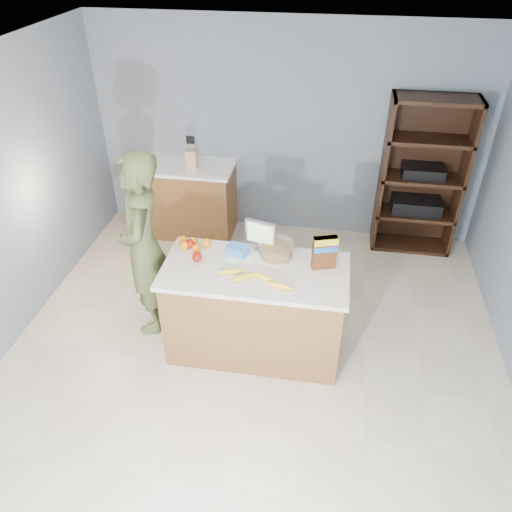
% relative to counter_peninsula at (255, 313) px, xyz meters
% --- Properties ---
extents(floor, '(4.50, 5.00, 0.02)m').
position_rel_counter_peninsula_xyz_m(floor, '(0.00, -0.30, -0.42)').
color(floor, beige).
rests_on(floor, ground).
extents(walls, '(4.52, 5.02, 2.51)m').
position_rel_counter_peninsula_xyz_m(walls, '(0.00, -0.30, 1.24)').
color(walls, slate).
rests_on(walls, ground).
extents(counter_peninsula, '(1.56, 0.76, 0.90)m').
position_rel_counter_peninsula_xyz_m(counter_peninsula, '(0.00, 0.00, 0.00)').
color(counter_peninsula, brown).
rests_on(counter_peninsula, ground).
extents(back_cabinet, '(1.24, 0.62, 0.90)m').
position_rel_counter_peninsula_xyz_m(back_cabinet, '(-1.20, 1.90, 0.04)').
color(back_cabinet, brown).
rests_on(back_cabinet, ground).
extents(shelving_unit, '(0.90, 0.40, 1.80)m').
position_rel_counter_peninsula_xyz_m(shelving_unit, '(1.55, 2.05, 0.45)').
color(shelving_unit, black).
rests_on(shelving_unit, ground).
extents(person, '(0.58, 0.74, 1.78)m').
position_rel_counter_peninsula_xyz_m(person, '(-1.04, 0.19, 0.47)').
color(person, '#49552E').
rests_on(person, ground).
extents(knife_block, '(0.12, 0.10, 0.31)m').
position_rel_counter_peninsula_xyz_m(knife_block, '(-1.04, 1.82, 0.60)').
color(knife_block, tan).
rests_on(knife_block, back_cabinet).
extents(envelopes, '(0.50, 0.19, 0.00)m').
position_rel_counter_peninsula_xyz_m(envelopes, '(-0.03, 0.12, 0.49)').
color(envelopes, white).
rests_on(envelopes, counter_peninsula).
extents(bananas, '(0.64, 0.23, 0.05)m').
position_rel_counter_peninsula_xyz_m(bananas, '(0.02, -0.15, 0.51)').
color(bananas, yellow).
rests_on(bananas, counter_peninsula).
extents(apples, '(0.19, 0.27, 0.08)m').
position_rel_counter_peninsula_xyz_m(apples, '(-0.56, 0.13, 0.53)').
color(apples, maroon).
rests_on(apples, counter_peninsula).
extents(oranges, '(0.30, 0.19, 0.08)m').
position_rel_counter_peninsula_xyz_m(oranges, '(-0.60, 0.23, 0.53)').
color(oranges, orange).
rests_on(oranges, counter_peninsula).
extents(blue_carton, '(0.21, 0.18, 0.08)m').
position_rel_counter_peninsula_xyz_m(blue_carton, '(-0.18, 0.20, 0.52)').
color(blue_carton, blue).
rests_on(blue_carton, counter_peninsula).
extents(salad_bowl, '(0.30, 0.30, 0.13)m').
position_rel_counter_peninsula_xyz_m(salad_bowl, '(0.15, 0.23, 0.54)').
color(salad_bowl, '#267219').
rests_on(salad_bowl, counter_peninsula).
extents(tv, '(0.28, 0.12, 0.28)m').
position_rel_counter_peninsula_xyz_m(tv, '(-0.00, 0.30, 0.64)').
color(tv, silver).
rests_on(tv, counter_peninsula).
extents(cereal_box, '(0.21, 0.13, 0.30)m').
position_rel_counter_peninsula_xyz_m(cereal_box, '(0.56, 0.12, 0.66)').
color(cereal_box, '#592B14').
rests_on(cereal_box, counter_peninsula).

